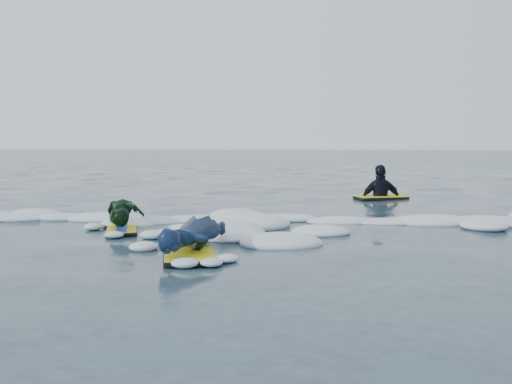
# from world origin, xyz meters

# --- Properties ---
(ground) EXTENTS (120.00, 120.00, 0.00)m
(ground) POSITION_xyz_m (0.00, 0.00, 0.00)
(ground) COLOR #1A343E
(ground) RESTS_ON ground
(foam_band) EXTENTS (12.00, 3.10, 0.30)m
(foam_band) POSITION_xyz_m (0.00, 1.03, 0.00)
(foam_band) COLOR white
(foam_band) RESTS_ON ground
(prone_woman_unit) EXTENTS (0.85, 1.60, 0.39)m
(prone_woman_unit) POSITION_xyz_m (0.32, -1.20, 0.20)
(prone_woman_unit) COLOR black
(prone_woman_unit) RESTS_ON ground
(prone_child_unit) EXTENTS (0.75, 1.22, 0.44)m
(prone_child_unit) POSITION_xyz_m (-0.86, 0.62, 0.22)
(prone_child_unit) COLOR black
(prone_child_unit) RESTS_ON ground
(waiting_rider_unit) EXTENTS (1.18, 0.85, 1.59)m
(waiting_rider_unit) POSITION_xyz_m (3.47, 5.32, -0.05)
(waiting_rider_unit) COLOR black
(waiting_rider_unit) RESTS_ON ground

